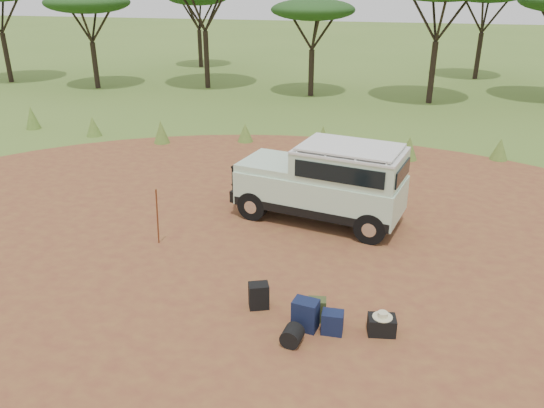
% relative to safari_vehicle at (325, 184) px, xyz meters
% --- Properties ---
extents(ground, '(140.00, 140.00, 0.00)m').
position_rel_safari_vehicle_xyz_m(ground, '(-0.91, -2.85, -0.99)').
color(ground, '#507228').
rests_on(ground, ground).
extents(dirt_clearing, '(23.00, 23.00, 0.01)m').
position_rel_safari_vehicle_xyz_m(dirt_clearing, '(-0.91, -2.85, -0.99)').
color(dirt_clearing, brown).
rests_on(dirt_clearing, ground).
extents(grass_fringe, '(36.60, 1.60, 0.90)m').
position_rel_safari_vehicle_xyz_m(grass_fringe, '(-0.79, 5.82, -0.59)').
color(grass_fringe, '#507228').
rests_on(grass_fringe, ground).
extents(safari_vehicle, '(4.46, 2.51, 2.06)m').
position_rel_safari_vehicle_xyz_m(safari_vehicle, '(0.00, 0.00, 0.00)').
color(safari_vehicle, '#B8D8B8').
rests_on(safari_vehicle, ground).
extents(walking_staff, '(0.21, 0.27, 1.46)m').
position_rel_safari_vehicle_xyz_m(walking_staff, '(-3.50, -2.26, -0.26)').
color(walking_staff, brown).
rests_on(walking_staff, ground).
extents(backpack_black, '(0.44, 0.39, 0.50)m').
position_rel_safari_vehicle_xyz_m(backpack_black, '(-0.64, -4.16, -0.74)').
color(backpack_black, black).
rests_on(backpack_black, ground).
extents(backpack_navy, '(0.48, 0.38, 0.57)m').
position_rel_safari_vehicle_xyz_m(backpack_navy, '(0.32, -4.59, -0.71)').
color(backpack_navy, '#121C38').
rests_on(backpack_navy, ground).
extents(backpack_olive, '(0.35, 0.27, 0.45)m').
position_rel_safari_vehicle_xyz_m(backpack_olive, '(0.48, -4.31, -0.77)').
color(backpack_olive, '#3E4620').
rests_on(backpack_olive, ground).
extents(duffel_navy, '(0.38, 0.29, 0.42)m').
position_rel_safari_vehicle_xyz_m(duffel_navy, '(0.80, -4.61, -0.78)').
color(duffel_navy, '#121C38').
rests_on(duffel_navy, ground).
extents(hard_case, '(0.52, 0.40, 0.34)m').
position_rel_safari_vehicle_xyz_m(hard_case, '(1.64, -4.43, -0.82)').
color(hard_case, black).
rests_on(hard_case, ground).
extents(stuff_sack, '(0.39, 0.39, 0.34)m').
position_rel_safari_vehicle_xyz_m(stuff_sack, '(0.18, -5.08, -0.82)').
color(stuff_sack, black).
rests_on(stuff_sack, ground).
extents(safari_hat, '(0.35, 0.35, 0.10)m').
position_rel_safari_vehicle_xyz_m(safari_hat, '(1.64, -4.43, -0.62)').
color(safari_hat, beige).
rests_on(safari_hat, hard_case).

